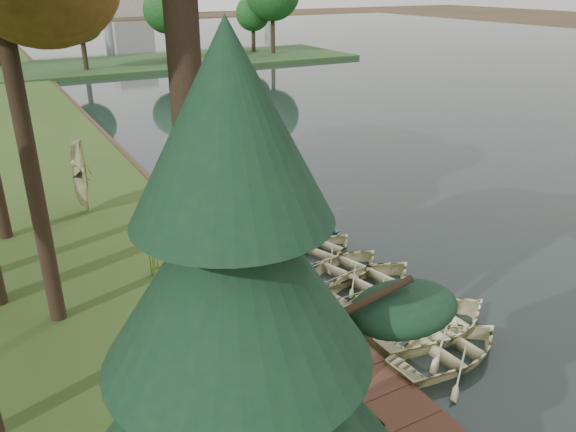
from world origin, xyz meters
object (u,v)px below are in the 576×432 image
boardwalk (265,283)px  pine_tree (237,321)px  stored_rowboat (87,204)px  rowboat_0 (450,347)px  rowboat_2 (392,298)px  rowboat_1 (433,320)px

boardwalk → pine_tree: (-4.91, -9.28, 5.56)m
boardwalk → stored_rowboat: stored_rowboat is taller
boardwalk → rowboat_0: (2.44, -5.61, 0.26)m
boardwalk → rowboat_0: size_ratio=4.57×
boardwalk → stored_rowboat: bearing=114.0°
boardwalk → rowboat_2: bearing=-48.1°
boardwalk → rowboat_2: (2.68, -2.98, 0.25)m
rowboat_0 → pine_tree: size_ratio=0.41×
boardwalk → rowboat_2: rowboat_2 is taller
rowboat_2 → pine_tree: bearing=124.8°
rowboat_1 → rowboat_0: bearing=156.4°
rowboat_0 → rowboat_2: rowboat_0 is taller
rowboat_2 → pine_tree: 11.20m
rowboat_1 → rowboat_2: rowboat_1 is taller
rowboat_2 → pine_tree: (-7.59, -6.29, 5.31)m
pine_tree → rowboat_1: bearing=31.4°
rowboat_0 → stored_rowboat: 15.40m
rowboat_0 → stored_rowboat: bearing=19.8°
rowboat_2 → rowboat_0: bearing=169.8°
rowboat_1 → pine_tree: size_ratio=0.47×
rowboat_0 → rowboat_1: (0.42, 1.08, 0.05)m
boardwalk → rowboat_2: 4.02m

